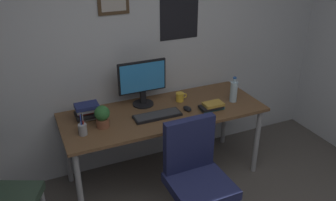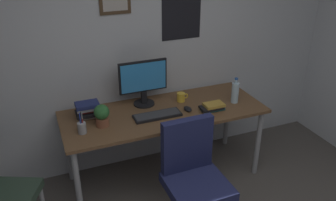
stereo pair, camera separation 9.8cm
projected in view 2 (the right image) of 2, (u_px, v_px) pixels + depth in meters
The scene contains 12 objects.
wall_back at pixel (137, 40), 3.35m from camera, with size 4.40×0.10×2.60m.
desk at pixel (164, 117), 3.29m from camera, with size 1.87×0.72×0.74m.
office_chair at pixel (193, 174), 2.76m from camera, with size 0.55×0.57×0.95m.
monitor at pixel (143, 81), 3.28m from camera, with size 0.46×0.20×0.43m.
keyboard at pixel (157, 115), 3.16m from camera, with size 0.43×0.15×0.03m.
computer_mouse at pixel (188, 109), 3.26m from camera, with size 0.06×0.11×0.04m.
water_bottle at pixel (235, 92), 3.38m from camera, with size 0.07×0.07×0.25m.
coffee_mug_near at pixel (181, 97), 3.43m from camera, with size 0.12×0.08×0.09m.
potted_plant at pixel (102, 115), 2.97m from camera, with size 0.13×0.13×0.20m.
pen_cup at pixel (82, 127), 2.88m from camera, with size 0.07×0.07×0.20m.
book_stack_left at pixel (213, 107), 3.26m from camera, with size 0.23×0.13×0.07m.
book_stack_right at pixel (88, 109), 3.14m from camera, with size 0.22×0.19×0.14m.
Camera 2 is at (-0.94, -0.99, 2.25)m, focal length 37.86 mm.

